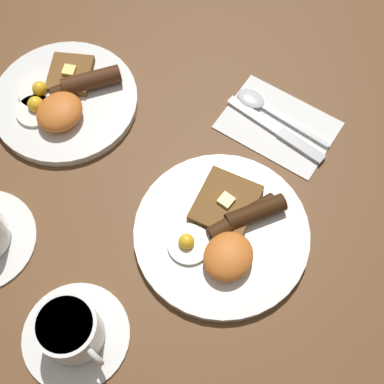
# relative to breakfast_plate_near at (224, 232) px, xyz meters

# --- Properties ---
(ground_plane) EXTENTS (3.00, 3.00, 0.00)m
(ground_plane) POSITION_rel_breakfast_plate_near_xyz_m (-0.00, 0.00, -0.01)
(ground_plane) COLOR brown
(breakfast_plate_near) EXTENTS (0.26, 0.26, 0.05)m
(breakfast_plate_near) POSITION_rel_breakfast_plate_near_xyz_m (0.00, 0.00, 0.00)
(breakfast_plate_near) COLOR white
(breakfast_plate_near) RESTS_ON ground_plane
(breakfast_plate_far) EXTENTS (0.24, 0.24, 0.05)m
(breakfast_plate_far) POSITION_rel_breakfast_plate_near_xyz_m (0.05, 0.34, 0.00)
(breakfast_plate_far) COLOR white
(breakfast_plate_far) RESTS_ON ground_plane
(teacup_near) EXTENTS (0.15, 0.15, 0.08)m
(teacup_near) POSITION_rel_breakfast_plate_near_xyz_m (-0.24, 0.08, 0.02)
(teacup_near) COLOR white
(teacup_near) RESTS_ON ground_plane
(napkin) EXTENTS (0.13, 0.18, 0.01)m
(napkin) POSITION_rel_breakfast_plate_near_xyz_m (0.21, 0.03, -0.01)
(napkin) COLOR white
(napkin) RESTS_ON ground_plane
(knife) EXTENTS (0.03, 0.18, 0.01)m
(knife) POSITION_rel_breakfast_plate_near_xyz_m (0.20, 0.02, -0.01)
(knife) COLOR silver
(knife) RESTS_ON napkin
(spoon) EXTENTS (0.04, 0.18, 0.01)m
(spoon) POSITION_rel_breakfast_plate_near_xyz_m (0.22, 0.08, -0.01)
(spoon) COLOR silver
(spoon) RESTS_ON napkin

